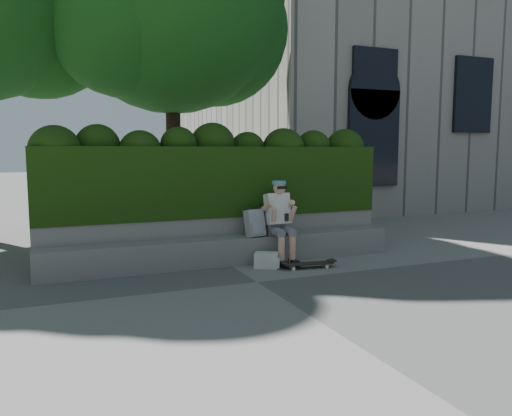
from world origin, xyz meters
name	(u,v)px	position (x,y,z in m)	size (l,w,h in m)	color
ground	(257,282)	(0.00, 0.00, 0.00)	(80.00, 80.00, 0.00)	slate
bench_ledge	(228,251)	(0.00, 1.25, 0.23)	(6.00, 0.45, 0.45)	gray
planter_wall	(219,237)	(0.00, 1.73, 0.38)	(6.00, 0.50, 0.75)	gray
hedge	(215,181)	(0.00, 1.95, 1.35)	(6.00, 1.00, 1.20)	black
building	(359,8)	(9.00, 11.00, 7.50)	(12.00, 12.00, 15.00)	gray
person	(279,218)	(0.85, 1.07, 0.75)	(0.40, 0.76, 1.38)	slate
skateboard	(308,264)	(1.09, 0.47, 0.07)	(0.83, 0.31, 0.08)	black
backpack_plaid	(255,223)	(0.44, 1.15, 0.68)	(0.31, 0.17, 0.45)	#B8B9BE
backpack_ground	(266,260)	(0.49, 0.77, 0.12)	(0.37, 0.26, 0.24)	silver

